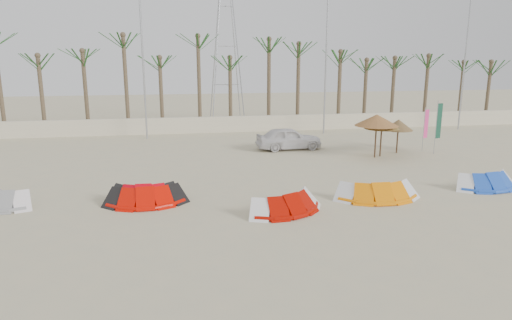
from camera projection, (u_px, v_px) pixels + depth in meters
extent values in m
plane|color=#AFA888|center=(284.00, 232.00, 16.53)|extent=(120.00, 120.00, 0.00)
cube|color=beige|center=(223.00, 124.00, 37.50)|extent=(60.00, 0.30, 1.30)
cylinder|color=brown|center=(44.00, 94.00, 36.02)|extent=(0.32, 0.32, 6.50)
ellipsoid|color=#194719|center=(40.00, 51.00, 35.29)|extent=(4.00, 4.00, 2.40)
cylinder|color=brown|center=(172.00, 92.00, 37.68)|extent=(0.32, 0.32, 6.50)
ellipsoid|color=#194719|center=(171.00, 51.00, 36.95)|extent=(4.00, 4.00, 2.40)
cylinder|color=brown|center=(290.00, 90.00, 39.34)|extent=(0.32, 0.32, 6.50)
ellipsoid|color=#194719|center=(291.00, 52.00, 38.61)|extent=(4.00, 4.00, 2.40)
cylinder|color=brown|center=(398.00, 89.00, 41.00)|extent=(0.32, 0.32, 6.50)
ellipsoid|color=#194719|center=(400.00, 52.00, 40.27)|extent=(4.00, 4.00, 2.40)
cylinder|color=brown|center=(478.00, 88.00, 42.33)|extent=(0.32, 0.32, 6.50)
ellipsoid|color=#194719|center=(482.00, 52.00, 41.60)|extent=(4.00, 4.00, 2.40)
cylinder|color=#A5A8AD|center=(143.00, 65.00, 33.48)|extent=(0.14, 0.14, 11.00)
cylinder|color=#A5A8AD|center=(326.00, 64.00, 35.81)|extent=(0.14, 0.14, 11.00)
cylinder|color=#A5A8AD|center=(465.00, 64.00, 37.80)|extent=(0.14, 0.14, 11.00)
cube|color=silver|center=(30.00, 200.00, 19.32)|extent=(1.00, 1.25, 0.40)
cylinder|color=red|center=(145.00, 200.00, 19.82)|extent=(2.85, 0.31, 0.20)
cube|color=black|center=(114.00, 197.00, 19.67)|extent=(0.64, 1.12, 0.40)
cube|color=black|center=(174.00, 194.00, 20.09)|extent=(0.64, 1.12, 0.40)
cylinder|color=#D20B00|center=(146.00, 203.00, 19.46)|extent=(3.13, 0.32, 0.20)
cube|color=black|center=(112.00, 200.00, 19.29)|extent=(0.64, 1.12, 0.40)
cube|color=black|center=(179.00, 197.00, 19.76)|extent=(0.64, 1.12, 0.40)
cylinder|color=#A30900|center=(287.00, 210.00, 18.51)|extent=(2.90, 1.51, 0.20)
cube|color=white|center=(252.00, 208.00, 18.34)|extent=(1.01, 1.25, 0.40)
cube|color=white|center=(319.00, 204.00, 18.80)|extent=(1.01, 1.25, 0.40)
cylinder|color=orange|center=(377.00, 197.00, 20.19)|extent=(3.45, 0.33, 0.20)
cube|color=white|center=(343.00, 195.00, 19.99)|extent=(0.64, 1.12, 0.40)
cube|color=white|center=(409.00, 192.00, 20.51)|extent=(0.64, 1.12, 0.40)
cylinder|color=blue|center=(487.00, 187.00, 21.79)|extent=(2.98, 0.59, 0.20)
cube|color=white|center=(461.00, 184.00, 21.63)|extent=(0.74, 1.17, 0.40)
cube|color=white|center=(511.00, 182.00, 22.07)|extent=(0.74, 1.17, 0.40)
cylinder|color=#4C331E|center=(376.00, 137.00, 28.14)|extent=(0.10, 0.10, 2.60)
cone|color=#A26835|center=(377.00, 120.00, 27.90)|extent=(2.69, 2.69, 0.70)
cylinder|color=#4C331E|center=(381.00, 138.00, 28.48)|extent=(0.10, 0.10, 2.36)
cone|color=olive|center=(382.00, 123.00, 28.27)|extent=(2.16, 2.16, 0.70)
cylinder|color=#4C331E|center=(398.00, 137.00, 29.49)|extent=(0.10, 0.10, 2.11)
cone|color=brown|center=(398.00, 125.00, 29.31)|extent=(1.87, 1.87, 0.70)
cylinder|color=#A5A8AD|center=(424.00, 129.00, 30.03)|extent=(0.04, 0.04, 2.90)
cube|color=#FF3A91|center=(427.00, 124.00, 29.99)|extent=(0.39, 0.19, 1.89)
cylinder|color=#A5A8AD|center=(436.00, 128.00, 29.01)|extent=(0.04, 0.04, 3.45)
cube|color=#154632|center=(440.00, 121.00, 28.95)|extent=(0.41, 0.12, 2.24)
imported|color=silver|center=(289.00, 138.00, 30.72)|extent=(4.47, 2.01, 1.49)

